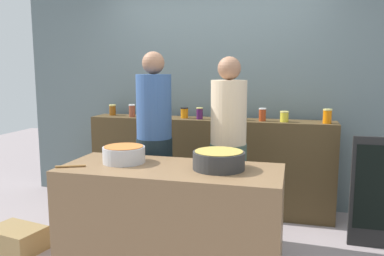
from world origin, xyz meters
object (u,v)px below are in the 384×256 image
Objects in this scene: wooden_spoon at (71,166)px; cooking_pot_center at (219,160)px; preserve_jar_0 at (113,110)px; chalkboard_sign at (377,193)px; preserve_jar_3 at (184,113)px; preserve_jar_9 at (327,116)px; preserve_jar_6 at (243,115)px; preserve_jar_7 at (262,115)px; preserve_jar_8 at (284,116)px; preserve_jar_1 at (132,111)px; cook_in_cap at (228,160)px; cook_with_tongs at (155,154)px; bread_crate at (16,239)px; preserve_jar_5 at (217,113)px; cooking_pot_left at (124,154)px; preserve_jar_2 at (150,112)px; preserve_jar_4 at (200,113)px.

cooking_pot_center is at bearing 12.17° from wooden_spoon.
preserve_jar_0 is 2.94m from chalkboard_sign.
preserve_jar_9 is at bearing -1.98° from preserve_jar_3.
preserve_jar_7 is at bearing -4.72° from preserve_jar_6.
cooking_pot_center is (0.65, -1.34, -0.20)m from preserve_jar_3.
preserve_jar_6 is at bearing -2.52° from preserve_jar_0.
preserve_jar_3 is 1.09m from preserve_jar_8.
preserve_jar_1 is 1.46m from cook_in_cap.
bread_crate is at bearing -150.70° from cook_with_tongs.
preserve_jar_3 is (0.61, 0.05, -0.01)m from preserve_jar_1.
preserve_jar_5 is at bearing 3.52° from preserve_jar_1.
preserve_jar_3 is 0.30× the size of cooking_pot_center.
cook_in_cap is 2.00m from bread_crate.
preserve_jar_0 is 0.07× the size of cook_with_tongs.
chalkboard_sign is at bearing 20.96° from cooking_pot_left.
preserve_jar_7 is at bearing 52.53° from cooking_pot_left.
preserve_jar_1 reaches higher than preserve_jar_2.
preserve_jar_2 is at bearing 177.39° from preserve_jar_5.
cooking_pot_left is at bearing 179.03° from cooking_pot_center.
wooden_spoon is at bearing -142.86° from cook_in_cap.
preserve_jar_8 is 2.20m from wooden_spoon.
preserve_jar_6 is at bearing 89.68° from cooking_pot_center.
wooden_spoon reaches higher than bread_crate.
cook_in_cap reaches higher than chalkboard_sign.
wooden_spoon is (-0.33, -0.25, -0.06)m from cooking_pot_left.
preserve_jar_1 is 1.43× the size of preserve_jar_6.
preserve_jar_5 is 1.40m from cooking_pot_center.
cook_with_tongs is at bearing -175.89° from cook_in_cap.
preserve_jar_4 is 0.68m from preserve_jar_7.
preserve_jar_5 reaches higher than wooden_spoon.
bread_crate is (-1.51, -1.43, -1.01)m from preserve_jar_5.
preserve_jar_4 is 0.92× the size of preserve_jar_5.
cook_with_tongs reaches higher than preserve_jar_8.
preserve_jar_2 is 1.91m from bread_crate.
cooking_pot_center is 0.89m from cook_with_tongs.
preserve_jar_9 is at bearing -2.30° from preserve_jar_6.
preserve_jar_6 is (1.56, -0.07, -0.01)m from preserve_jar_0.
preserve_jar_6 is (1.26, 0.03, -0.02)m from preserve_jar_1.
preserve_jar_6 is 2.48m from bread_crate.
preserve_jar_5 is 0.98m from cook_with_tongs.
cook_in_cap is (0.26, -0.77, -0.34)m from preserve_jar_5.
cooking_pot_center is at bearing -0.97° from cooking_pot_left.
preserve_jar_7 reaches higher than preserve_jar_2.
chalkboard_sign is (1.98, 0.26, -0.29)m from cook_with_tongs.
preserve_jar_8 is (0.23, -0.01, -0.01)m from preserve_jar_7.
preserve_jar_3 is 2.08m from bread_crate.
cooking_pot_left is at bearing -103.87° from preserve_jar_4.
cook_in_cap is at bearing -122.87° from preserve_jar_8.
preserve_jar_2 is 0.30× the size of cooking_pot_left.
preserve_jar_7 is at bearing 80.72° from cooking_pot_center.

